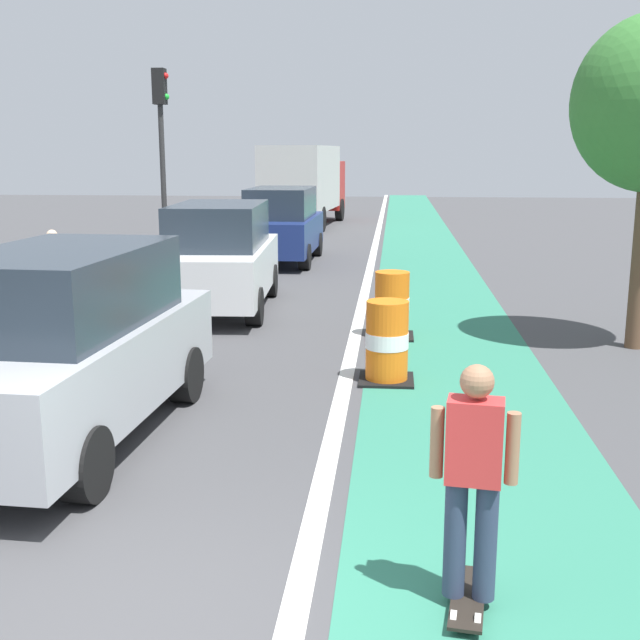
% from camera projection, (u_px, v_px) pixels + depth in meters
% --- Properties ---
extents(ground_plane, '(100.00, 100.00, 0.00)m').
position_uv_depth(ground_plane, '(147.00, 635.00, 5.01)').
color(ground_plane, '#424244').
extents(bike_lane_strip, '(2.50, 80.00, 0.01)m').
position_uv_depth(bike_lane_strip, '(436.00, 299.00, 16.48)').
color(bike_lane_strip, '#2D755B').
rests_on(bike_lane_strip, ground).
extents(lane_divider_stripe, '(0.20, 80.00, 0.01)m').
position_uv_depth(lane_divider_stripe, '(364.00, 297.00, 16.61)').
color(lane_divider_stripe, silver).
rests_on(lane_divider_stripe, ground).
extents(skateboarder_on_lane, '(0.57, 0.82, 1.69)m').
position_uv_depth(skateboarder_on_lane, '(473.00, 480.00, 5.15)').
color(skateboarder_on_lane, black).
rests_on(skateboarder_on_lane, ground).
extents(parked_suv_nearest, '(2.09, 4.68, 2.04)m').
position_uv_depth(parked_suv_nearest, '(65.00, 345.00, 8.24)').
color(parked_suv_nearest, '#9EA0A5').
rests_on(parked_suv_nearest, ground).
extents(parked_suv_second, '(2.13, 4.70, 2.04)m').
position_uv_depth(parked_suv_second, '(220.00, 256.00, 15.17)').
color(parked_suv_second, silver).
rests_on(parked_suv_second, ground).
extents(parked_suv_third, '(1.96, 4.62, 2.04)m').
position_uv_depth(parked_suv_third, '(281.00, 225.00, 21.74)').
color(parked_suv_third, navy).
rests_on(parked_suv_third, ground).
extents(traffic_barrel_front, '(0.73, 0.73, 1.09)m').
position_uv_depth(traffic_barrel_front, '(387.00, 342.00, 10.45)').
color(traffic_barrel_front, orange).
rests_on(traffic_barrel_front, ground).
extents(traffic_barrel_mid, '(0.73, 0.73, 1.09)m').
position_uv_depth(traffic_barrel_mid, '(392.00, 306.00, 12.96)').
color(traffic_barrel_mid, orange).
rests_on(traffic_barrel_mid, ground).
extents(delivery_truck_down_block, '(2.85, 7.75, 3.23)m').
position_uv_depth(delivery_truck_down_block, '(305.00, 181.00, 32.17)').
color(delivery_truck_down_block, beige).
rests_on(delivery_truck_down_block, ground).
extents(traffic_light_corner, '(0.41, 0.32, 5.10)m').
position_uv_depth(traffic_light_corner, '(162.00, 132.00, 20.63)').
color(traffic_light_corner, '#2D2D2D').
rests_on(traffic_light_corner, ground).
extents(pedestrian_crossing, '(0.34, 0.20, 1.61)m').
position_uv_depth(pedestrian_crossing, '(54.00, 270.00, 14.57)').
color(pedestrian_crossing, '#33333D').
rests_on(pedestrian_crossing, ground).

